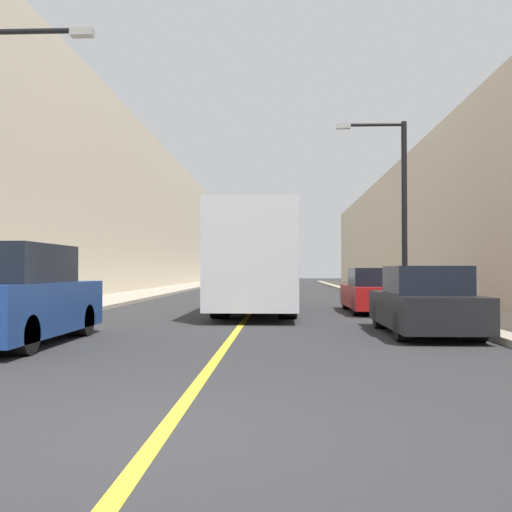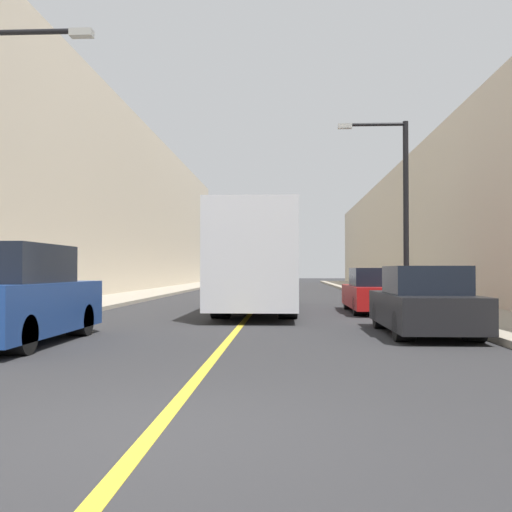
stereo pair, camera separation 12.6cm
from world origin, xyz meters
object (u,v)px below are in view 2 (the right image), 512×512
Objects in this scene: street_lamp_right at (399,199)px; parked_suv_left at (11,298)px; bus at (260,260)px; car_right_mid at (375,292)px; car_right_near at (424,304)px.

parked_suv_left is at bearing -131.40° from street_lamp_right.
bus is 2.64× the size of car_right_mid.
car_right_mid is at bearing -124.89° from street_lamp_right.
car_right_near is at bearing -64.08° from bus.
street_lamp_right is at bearing 55.11° from car_right_mid.
car_right_near is (8.26, 2.12, -0.20)m from parked_suv_left.
car_right_mid is (3.91, -1.25, -1.12)m from bus.
car_right_mid is at bearing 47.56° from parked_suv_left.
street_lamp_right reaches higher than bus.
car_right_near is 6.87m from car_right_mid.
bus is at bearing 67.17° from parked_suv_left.
bus is 11.15m from parked_suv_left.
bus is 9.10m from car_right_near.
bus is 2.64× the size of parked_suv_left.
parked_suv_left is 1.00× the size of car_right_mid.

